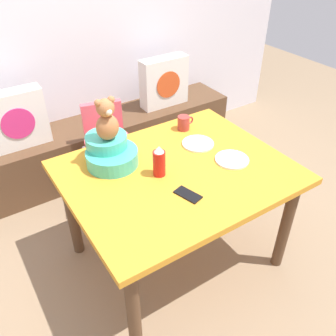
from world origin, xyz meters
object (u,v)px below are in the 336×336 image
at_px(highchair, 107,142).
at_px(dinner_plate_near, 232,160).
at_px(pillow_floral_right, 164,82).
at_px(infant_seat_teal, 110,152).
at_px(coffee_mug, 184,123).
at_px(pillow_floral_left, 16,120).
at_px(ketchup_bottle, 159,162).
at_px(cell_phone, 188,195).
at_px(dining_table, 177,183).
at_px(dinner_plate_far, 198,144).
at_px(teddy_bear, 107,120).

distance_m(highchair, dinner_plate_near, 1.03).
xyz_separation_m(pillow_floral_right, infant_seat_teal, (-0.98, -0.96, 0.13)).
xyz_separation_m(pillow_floral_right, coffee_mug, (-0.40, -0.88, 0.11)).
height_order(pillow_floral_left, dinner_plate_near, pillow_floral_left).
distance_m(ketchup_bottle, coffee_mug, 0.53).
xyz_separation_m(ketchup_bottle, cell_phone, (0.03, -0.23, -0.08)).
relative_size(pillow_floral_right, highchair, 0.56).
relative_size(ketchup_bottle, cell_phone, 1.28).
height_order(pillow_floral_right, cell_phone, pillow_floral_right).
relative_size(dinner_plate_near, cell_phone, 1.39).
xyz_separation_m(dining_table, dinner_plate_near, (0.32, -0.10, 0.10)).
bearing_deg(pillow_floral_right, cell_phone, -118.24).
distance_m(pillow_floral_right, dinner_plate_far, 1.17).
distance_m(infant_seat_teal, dinner_plate_near, 0.71).
xyz_separation_m(pillow_floral_right, dining_table, (-0.70, -1.24, -0.04)).
height_order(pillow_floral_right, highchair, pillow_floral_right).
bearing_deg(dinner_plate_near, pillow_floral_left, 124.80).
distance_m(highchair, teddy_bear, 0.77).
height_order(pillow_floral_right, teddy_bear, teddy_bear).
height_order(ketchup_bottle, dinner_plate_far, ketchup_bottle).
relative_size(coffee_mug, cell_phone, 0.83).
height_order(infant_seat_teal, coffee_mug, infant_seat_teal).
xyz_separation_m(dining_table, ketchup_bottle, (-0.11, 0.02, 0.19)).
bearing_deg(highchair, dining_table, -84.69).
xyz_separation_m(pillow_floral_left, coffee_mug, (0.90, -0.88, 0.11)).
distance_m(infant_seat_teal, cell_phone, 0.53).
relative_size(teddy_bear, coffee_mug, 2.08).
xyz_separation_m(coffee_mug, cell_phone, (-0.38, -0.58, -0.04)).
height_order(highchair, dinner_plate_near, highchair).
xyz_separation_m(teddy_bear, cell_phone, (0.20, -0.49, -0.27)).
distance_m(teddy_bear, dinner_plate_far, 0.62).
height_order(highchair, infant_seat_teal, infant_seat_teal).
bearing_deg(cell_phone, infant_seat_teal, 96.26).
xyz_separation_m(dining_table, coffee_mug, (0.30, 0.36, 0.15)).
xyz_separation_m(pillow_floral_right, dinner_plate_far, (-0.44, -1.08, 0.07)).
distance_m(infant_seat_teal, coffee_mug, 0.59).
height_order(pillow_floral_left, ketchup_bottle, ketchup_bottle).
bearing_deg(teddy_bear, dinner_plate_near, -31.53).
bearing_deg(coffee_mug, cell_phone, -123.31).
relative_size(infant_seat_teal, teddy_bear, 1.32).
height_order(dining_table, dinner_plate_near, dinner_plate_near).
xyz_separation_m(dining_table, highchair, (-0.08, 0.82, -0.12)).
distance_m(infant_seat_teal, teddy_bear, 0.21).
height_order(dining_table, ketchup_bottle, ketchup_bottle).
distance_m(dinner_plate_far, cell_phone, 0.50).
xyz_separation_m(highchair, infant_seat_teal, (-0.21, -0.55, 0.29)).
distance_m(dining_table, infant_seat_teal, 0.43).
distance_m(pillow_floral_left, pillow_floral_right, 1.30).
distance_m(pillow_floral_right, highchair, 0.89).
bearing_deg(dining_table, ketchup_bottle, 170.30).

